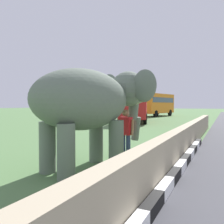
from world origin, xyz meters
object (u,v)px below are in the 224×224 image
Objects in this scene: bus_red at (135,102)px; person_handler at (126,131)px; elephant at (93,101)px; bus_orange at (156,103)px; cow_near at (134,113)px.

person_handler is at bearing -160.44° from bus_red.
elephant is 18.11m from bus_red.
bus_red is at bearing 16.78° from elephant.
person_handler is 0.20× the size of bus_orange.
bus_red reaches higher than elephant.
bus_orange is (28.93, 6.87, 1.15)m from person_handler.
bus_red is (17.34, 5.23, 0.17)m from elephant.
bus_red is at bearing -153.88° from cow_near.
cow_near is at bearing 17.06° from elephant.
bus_red is (16.04, 5.70, 1.15)m from person_handler.
person_handler is 17.59m from cow_near.
cow_near is at bearing 19.77° from person_handler.
elephant is 1.69m from person_handler.
bus_orange is at bearing 4.26° from cow_near.
cow_near is (0.51, 0.25, -1.21)m from bus_red.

